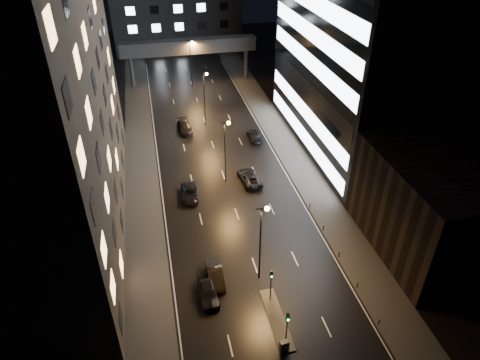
% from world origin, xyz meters
% --- Properties ---
extents(ground, '(160.00, 160.00, 0.00)m').
position_xyz_m(ground, '(0.00, 40.00, 0.00)').
color(ground, black).
rests_on(ground, ground).
extents(sidewalk_left, '(5.00, 110.00, 0.15)m').
position_xyz_m(sidewalk_left, '(-12.50, 35.00, 0.07)').
color(sidewalk_left, '#383533').
rests_on(sidewalk_left, ground).
extents(sidewalk_right, '(5.00, 110.00, 0.15)m').
position_xyz_m(sidewalk_right, '(12.50, 35.00, 0.07)').
color(sidewalk_right, '#383533').
rests_on(sidewalk_right, ground).
extents(building_left, '(15.00, 48.00, 40.00)m').
position_xyz_m(building_left, '(-22.50, 24.00, 20.00)').
color(building_left, '#2D2319').
rests_on(building_left, ground).
extents(building_right_low, '(10.00, 18.00, 12.00)m').
position_xyz_m(building_right_low, '(20.00, 9.00, 6.00)').
color(building_right_low, black).
rests_on(building_right_low, ground).
extents(building_right_glass, '(20.00, 36.00, 45.00)m').
position_xyz_m(building_right_glass, '(25.00, 36.00, 22.50)').
color(building_right_glass, black).
rests_on(building_right_glass, ground).
extents(building_far, '(34.00, 14.00, 25.00)m').
position_xyz_m(building_far, '(0.00, 98.00, 12.50)').
color(building_far, '#333335').
rests_on(building_far, ground).
extents(skybridge, '(30.00, 3.00, 10.00)m').
position_xyz_m(skybridge, '(0.00, 70.00, 8.34)').
color(skybridge, '#333335').
rests_on(skybridge, ground).
extents(median_island, '(1.60, 8.00, 0.15)m').
position_xyz_m(median_island, '(0.30, 2.00, 0.07)').
color(median_island, '#383533').
rests_on(median_island, ground).
extents(traffic_signal_near, '(0.28, 0.34, 4.40)m').
position_xyz_m(traffic_signal_near, '(0.30, 4.49, 3.09)').
color(traffic_signal_near, black).
rests_on(traffic_signal_near, median_island).
extents(traffic_signal_far, '(0.28, 0.34, 4.40)m').
position_xyz_m(traffic_signal_far, '(0.30, -1.01, 3.09)').
color(traffic_signal_far, black).
rests_on(traffic_signal_far, median_island).
extents(bollard_row, '(0.12, 25.12, 0.90)m').
position_xyz_m(bollard_row, '(10.20, 6.50, 0.45)').
color(bollard_row, black).
rests_on(bollard_row, ground).
extents(streetlight_near, '(1.45, 0.50, 10.15)m').
position_xyz_m(streetlight_near, '(0.16, 8.00, 6.50)').
color(streetlight_near, black).
rests_on(streetlight_near, ground).
extents(streetlight_mid_a, '(1.45, 0.50, 10.15)m').
position_xyz_m(streetlight_mid_a, '(0.16, 28.00, 6.50)').
color(streetlight_mid_a, black).
rests_on(streetlight_mid_a, ground).
extents(streetlight_mid_b, '(1.45, 0.50, 10.15)m').
position_xyz_m(streetlight_mid_b, '(0.16, 48.00, 6.50)').
color(streetlight_mid_b, black).
rests_on(streetlight_mid_b, ground).
extents(streetlight_far, '(1.45, 0.50, 10.15)m').
position_xyz_m(streetlight_far, '(0.16, 68.00, 6.50)').
color(streetlight_far, black).
rests_on(streetlight_far, ground).
extents(car_away_a, '(2.10, 4.89, 1.64)m').
position_xyz_m(car_away_a, '(-6.12, 6.43, 0.82)').
color(car_away_a, black).
rests_on(car_away_a, ground).
extents(car_away_b, '(1.78, 4.97, 1.63)m').
position_xyz_m(car_away_b, '(-4.96, 8.72, 0.82)').
color(car_away_b, black).
rests_on(car_away_b, ground).
extents(car_away_c, '(2.87, 5.52, 1.49)m').
position_xyz_m(car_away_c, '(-5.80, 25.31, 0.74)').
color(car_away_c, black).
rests_on(car_away_c, ground).
extents(car_away_d, '(2.76, 5.81, 1.64)m').
position_xyz_m(car_away_d, '(-4.16, 46.09, 0.82)').
color(car_away_d, black).
rests_on(car_away_d, ground).
extents(car_toward_a, '(3.23, 6.04, 1.61)m').
position_xyz_m(car_toward_a, '(3.52, 27.22, 0.81)').
color(car_toward_a, black).
rests_on(car_toward_a, ground).
extents(car_toward_b, '(2.17, 5.28, 1.53)m').
position_xyz_m(car_toward_b, '(7.63, 40.23, 0.76)').
color(car_toward_b, black).
rests_on(car_toward_b, ground).
extents(utility_cabinet, '(0.90, 0.58, 1.32)m').
position_xyz_m(utility_cabinet, '(-0.10, -1.70, 0.81)').
color(utility_cabinet, '#474749').
rests_on(utility_cabinet, median_island).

